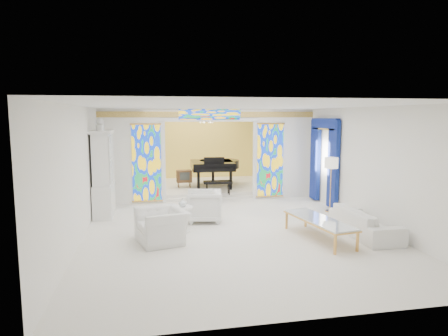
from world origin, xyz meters
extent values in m
plane|color=white|center=(0.00, 0.00, 0.00)|extent=(12.00, 12.00, 0.00)
cube|color=white|center=(0.00, 0.00, 3.00)|extent=(7.00, 12.00, 0.02)
cube|color=white|center=(0.00, 6.00, 1.50)|extent=(7.00, 0.02, 3.00)
cube|color=white|center=(0.00, -6.00, 1.50)|extent=(7.00, 0.02, 3.00)
cube|color=white|center=(-3.50, 0.00, 1.50)|extent=(0.02, 12.00, 3.00)
cube|color=white|center=(3.50, 0.00, 1.50)|extent=(0.02, 12.00, 3.00)
cube|color=white|center=(-2.50, 2.00, 1.50)|extent=(2.00, 0.18, 3.00)
cube|color=white|center=(2.50, 2.00, 1.50)|extent=(2.00, 0.18, 3.00)
cube|color=white|center=(0.00, 2.00, 2.80)|extent=(3.00, 0.18, 0.40)
cube|color=white|center=(-1.50, 1.90, 1.30)|extent=(0.12, 0.06, 2.60)
cube|color=white|center=(1.50, 1.90, 1.30)|extent=(0.12, 0.06, 2.60)
cube|color=white|center=(0.00, 1.90, 2.65)|extent=(3.24, 0.06, 0.12)
cube|color=#DEBA53|center=(0.00, 1.90, 2.82)|extent=(7.00, 0.05, 0.18)
cube|color=gold|center=(-2.03, 1.89, 1.30)|extent=(0.90, 0.04, 2.40)
cube|color=gold|center=(2.03, 1.89, 1.30)|extent=(0.90, 0.04, 2.40)
cube|color=gold|center=(0.00, 1.89, 2.82)|extent=(2.00, 0.04, 0.34)
cube|color=white|center=(0.00, 4.10, 0.09)|extent=(6.80, 3.80, 0.18)
cube|color=#F5D655|center=(0.00, 5.88, 1.50)|extent=(6.70, 0.10, 2.90)
cylinder|color=gold|center=(0.20, 4.00, 2.55)|extent=(0.48, 0.48, 0.30)
cube|color=navy|center=(3.40, 0.05, 1.35)|extent=(0.12, 0.55, 2.60)
cube|color=navy|center=(3.40, 1.35, 1.35)|extent=(0.12, 0.55, 2.60)
cube|color=navy|center=(3.40, 0.70, 2.55)|extent=(0.14, 1.70, 0.30)
cube|color=gold|center=(3.40, 0.70, 2.38)|extent=(0.12, 1.50, 0.06)
cube|color=white|center=(-3.22, 0.60, 0.45)|extent=(0.50, 1.40, 0.90)
cube|color=white|center=(-3.22, 0.60, 1.60)|extent=(0.44, 1.30, 1.40)
cube|color=white|center=(-2.99, 0.60, 1.60)|extent=(0.01, 1.20, 1.30)
cube|color=white|center=(-3.22, 0.60, 2.34)|extent=(0.56, 1.46, 0.08)
cylinder|color=white|center=(-3.22, 0.25, 2.46)|extent=(0.22, 0.22, 0.16)
sphere|color=white|center=(-3.22, 0.25, 2.62)|extent=(0.20, 0.20, 0.20)
imported|color=white|center=(-1.72, -2.17, 0.37)|extent=(1.25, 1.35, 0.73)
imported|color=white|center=(-0.57, -0.61, 0.41)|extent=(1.03, 1.01, 0.82)
imported|color=silver|center=(2.95, -2.55, 0.31)|extent=(0.85, 2.12, 0.62)
cylinder|color=white|center=(-1.20, -1.49, 0.60)|extent=(0.51, 0.51, 0.04)
cylinder|color=white|center=(-1.20, -1.49, 0.30)|extent=(0.09, 0.09, 0.58)
cylinder|color=white|center=(-1.20, -1.49, 0.02)|extent=(0.34, 0.34, 0.03)
imported|color=silver|center=(-1.20, -1.49, 0.72)|extent=(0.20, 0.20, 0.20)
cube|color=white|center=(1.76, -2.64, 0.45)|extent=(0.95, 2.16, 0.05)
cube|color=gold|center=(1.76, -2.64, 0.43)|extent=(0.99, 2.20, 0.03)
cube|color=gold|center=(1.66, -3.67, 0.21)|extent=(0.05, 0.05, 0.43)
cube|color=gold|center=(2.19, -3.58, 0.21)|extent=(0.05, 0.05, 0.43)
cube|color=gold|center=(1.34, -1.70, 0.21)|extent=(0.05, 0.05, 0.43)
cube|color=gold|center=(1.87, -1.62, 0.21)|extent=(0.05, 0.05, 0.43)
cylinder|color=gold|center=(3.20, -0.22, 0.01)|extent=(0.30, 0.30, 0.03)
cylinder|color=gold|center=(3.20, -0.22, 0.73)|extent=(0.03, 0.03, 1.45)
cylinder|color=white|center=(3.20, -0.22, 1.43)|extent=(0.42, 0.42, 0.31)
cube|color=black|center=(0.34, 3.55, 0.97)|extent=(1.57, 1.67, 0.29)
cylinder|color=black|center=(0.66, 3.90, 0.97)|extent=(1.56, 1.56, 0.29)
cube|color=black|center=(0.30, 2.62, 0.93)|extent=(1.41, 0.37, 0.10)
cube|color=silver|center=(0.29, 2.53, 0.95)|extent=(1.30, 0.16, 0.03)
cube|color=black|center=(0.31, 2.98, 1.20)|extent=(0.73, 0.06, 0.26)
cube|color=black|center=(0.27, 1.99, 0.60)|extent=(0.95, 0.40, 0.08)
cylinder|color=black|center=(-0.27, 2.85, 0.50)|extent=(0.11, 0.11, 0.64)
cylinder|color=black|center=(0.88, 2.80, 0.50)|extent=(0.11, 0.11, 0.64)
cylinder|color=black|center=(0.47, 4.17, 0.50)|extent=(0.11, 0.11, 0.64)
cube|color=brown|center=(-0.70, 3.59, 0.59)|extent=(0.55, 0.38, 0.44)
cube|color=#353A38|center=(-0.70, 3.41, 0.62)|extent=(0.35, 0.03, 0.28)
cone|color=brown|center=(-0.91, 3.45, 0.28)|extent=(0.03, 0.03, 0.19)
cone|color=brown|center=(-0.49, 3.47, 0.28)|extent=(0.03, 0.03, 0.19)
cone|color=brown|center=(-0.92, 3.71, 0.28)|extent=(0.03, 0.03, 0.19)
cone|color=brown|center=(-0.50, 3.73, 0.28)|extent=(0.03, 0.03, 0.19)
camera|label=1|loc=(-2.00, -10.83, 2.77)|focal=32.00mm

